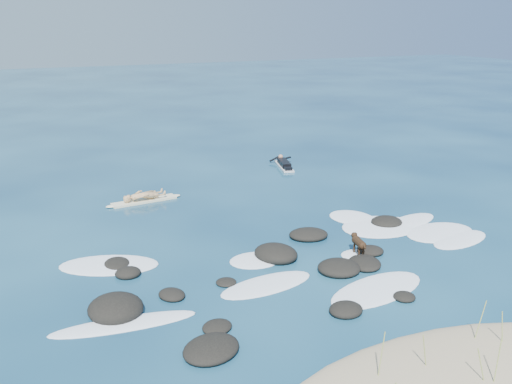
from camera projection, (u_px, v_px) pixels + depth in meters
name	position (u px, v px, depth m)	size (l,w,h in m)	color
ground	(284.00, 252.00, 19.27)	(160.00, 160.00, 0.00)	#0A2642
dune_grass	(470.00, 355.00, 12.35)	(3.93, 1.75, 1.15)	#8E9B4B
reef_rocks	(263.00, 274.00, 17.37)	(12.26, 7.37, 0.65)	black
breaking_foam	(333.00, 251.00, 19.33)	(15.54, 7.86, 0.12)	white
standing_surfer_rig	(143.00, 185.00, 24.24)	(3.36, 0.87, 1.91)	beige
paddling_surfer_rig	(284.00, 164.00, 30.13)	(1.42, 2.73, 0.47)	silver
dog	(358.00, 242.00, 18.84)	(0.42, 1.12, 0.72)	black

